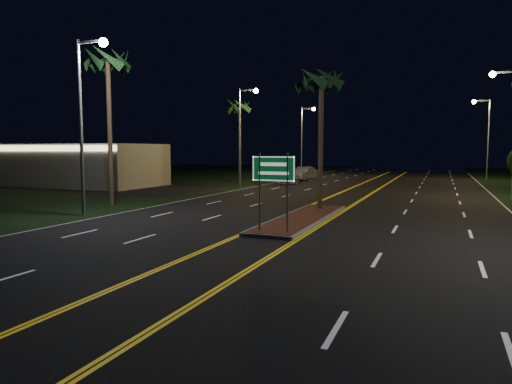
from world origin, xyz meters
The scene contains 15 objects.
ground centered at (0.00, 0.00, 0.00)m, with size 120.00×120.00×0.00m, color black.
grass_left centered at (-30.00, 25.00, 0.00)m, with size 40.00×110.00×0.01m, color black.
median_island centered at (0.00, 7.00, 0.08)m, with size 2.25×10.25×0.17m.
highway_sign centered at (0.00, 2.80, 2.40)m, with size 1.80×0.08×3.20m.
commercial_building centered at (-26.00, 19.99, 2.00)m, with size 15.00×8.12×4.00m.
streetlight_left_near centered at (-10.61, 4.00, 5.66)m, with size 1.91×0.44×9.00m.
streetlight_left_mid centered at (-10.61, 24.00, 5.66)m, with size 1.91×0.44×9.00m.
streetlight_left_far centered at (-10.61, 44.00, 5.66)m, with size 1.91×0.44×9.00m.
streetlight_right_mid centered at (10.61, 22.00, 5.66)m, with size 1.91×0.44×9.00m.
streetlight_right_far centered at (10.61, 42.00, 5.66)m, with size 1.91×0.44×9.00m.
palm_median centered at (0.00, 10.50, 7.28)m, with size 2.40×2.40×8.30m.
palm_left_near centered at (-12.50, 8.00, 8.68)m, with size 2.40×2.40×9.80m.
palm_left_far centered at (-12.80, 28.00, 7.75)m, with size 2.40×2.40×8.80m.
car_near centered at (-8.00, 29.66, 0.74)m, with size 1.90×4.44×1.48m, color white.
car_far centered at (-8.39, 36.10, 0.88)m, with size 2.26×5.27×1.76m, color #A7AAB1.
Camera 1 is at (6.29, -14.53, 3.46)m, focal length 32.00 mm.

